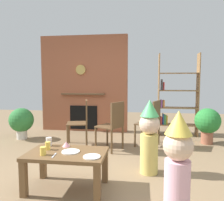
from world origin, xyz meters
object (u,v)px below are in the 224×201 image
Objects in this scene: paper_cup_near_right at (48,146)px; paper_plate_rear at (92,157)px; paper_cup_center at (43,151)px; child_with_cone_hat at (178,161)px; dining_chair_left at (82,120)px; paper_plate_front at (71,152)px; bookshelf at (175,99)px; birthday_cake_slice at (66,144)px; dining_chair_middle at (113,123)px; child_in_pink at (149,135)px; potted_plant_tall at (208,122)px; dining_chair_right at (152,120)px; coffee_table at (67,159)px; potted_plant_short at (21,121)px; paper_cup_near_left at (49,142)px.

paper_cup_near_right is 0.62m from paper_plate_rear.
paper_cup_center is 1.45m from child_with_cone_hat.
paper_plate_front is at bearing 86.85° from dining_chair_left.
bookshelf is 2.24m from dining_chair_left.
paper_cup_near_right is at bearing 99.03° from paper_cup_center.
birthday_cake_slice is 0.11× the size of dining_chair_left.
child_with_cone_hat is 1.12× the size of dining_chair_left.
birthday_cake_slice is at bearing 98.88° from dining_chair_middle.
bookshelf is 2.11× the size of dining_chair_middle.
child_in_pink is 2.01m from potted_plant_tall.
dining_chair_right is (1.31, 1.81, 0.01)m from paper_cup_near_right.
paper_plate_rear reaches higher than coffee_table.
coffee_table is 0.10m from paper_plate_front.
bookshelf reaches higher than potted_plant_short.
paper_plate_rear is at bearing -21.28° from coffee_table.
potted_plant_short is (-1.67, 1.81, -0.08)m from birthday_cake_slice.
potted_plant_short is (-1.44, 0.25, -0.11)m from dining_chair_left.
paper_plate_rear is at bearing 94.09° from dining_chair_left.
bookshelf reaches higher than child_in_pink.
dining_chair_middle is (-1.27, -1.33, -0.34)m from bookshelf.
child_in_pink reaches higher than dining_chair_left.
child_in_pink is at bearing 31.50° from coffee_table.
birthday_cake_slice is at bearing -138.65° from potted_plant_tall.
potted_plant_short is (-3.94, -0.19, -0.04)m from potted_plant_tall.
paper_cup_near_right is at bearing 75.53° from dining_chair_right.
coffee_table is 1.80m from dining_chair_left.
bookshelf is 2.35m from child_in_pink.
dining_chair_middle is 2.17m from potted_plant_short.
birthday_cake_slice is at bearing -122.97° from bookshelf.
child_with_cone_hat reaches higher than potted_plant_tall.
child_in_pink reaches higher than paper_cup_near_left.
dining_chair_left is (-0.31, 1.76, 0.14)m from coffee_table.
paper_cup_near_left is 0.16× the size of potted_plant_short.
paper_plate_front is at bearing -9.19° from paper_cup_near_right.
paper_cup_near_left is 0.11× the size of child_with_cone_hat.
paper_plate_rear is at bearing -25.03° from paper_plate_front.
child_with_cone_hat is (1.29, -0.56, 0.05)m from birthday_cake_slice.
birthday_cake_slice reaches higher than coffee_table.
bookshelf reaches higher than dining_chair_right.
paper_plate_front is (0.30, -0.05, -0.04)m from paper_cup_near_right.
dining_chair_left is (-0.23, 1.56, 0.03)m from birthday_cake_slice.
paper_cup_near_right is 1.52m from child_with_cone_hat.
paper_plate_rear is (-1.29, -2.96, -0.40)m from bookshelf.
bookshelf reaches higher than potted_plant_tall.
child_in_pink reaches higher than paper_plate_front.
paper_cup_near_right is (0.06, -0.16, -0.01)m from paper_cup_near_left.
birthday_cake_slice is 1.37m from dining_chair_middle.
bookshelf is at bearing 53.63° from paper_cup_near_left.
dining_chair_right is (0.72, 1.99, 0.06)m from paper_plate_rear.
paper_plate_rear is 0.19× the size of child_in_pink.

